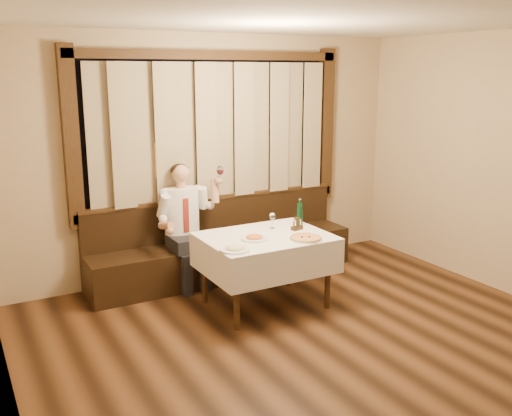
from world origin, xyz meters
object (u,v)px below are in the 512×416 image
cruet_caddy (297,225)px  dining_table (265,245)px  pizza (306,238)px  seated_man (185,216)px  pasta_red (254,236)px  green_bottle (300,214)px  pasta_cream (235,246)px  banquette (222,250)px

cruet_caddy → dining_table: bearing=172.6°
pizza → seated_man: bearing=121.8°
pasta_red → green_bottle: green_bottle is taller
pasta_cream → seated_man: bearing=90.1°
banquette → seated_man: (-0.50, -0.09, 0.50)m
dining_table → green_bottle: 0.60m
banquette → dining_table: 1.08m
dining_table → pasta_red: size_ratio=4.62×
dining_table → pizza: pizza is taller
seated_man → pasta_cream: bearing=-89.9°
dining_table → pasta_cream: bearing=-149.4°
pasta_cream → pizza: bearing=-1.6°
pizza → cruet_caddy: size_ratio=2.47×
pasta_cream → seated_man: seated_man is taller
pizza → pasta_red: pasta_red is taller
pizza → green_bottle: size_ratio=1.14×
banquette → green_bottle: bearing=-58.3°
pasta_red → green_bottle: 0.74m
pasta_red → pasta_cream: pasta_cream is taller
banquette → cruet_caddy: size_ratio=23.87×
banquette → cruet_caddy: (0.39, -1.00, 0.49)m
pasta_red → seated_man: size_ratio=0.20×
green_bottle → seated_man: (-1.02, 0.76, -0.07)m
pizza → cruet_caddy: (0.12, 0.34, 0.03)m
pasta_red → pasta_cream: (-0.33, -0.23, 0.00)m
banquette → pasta_cream: bearing=-110.6°
pasta_cream → cruet_caddy: cruet_caddy is taller
pasta_red → seated_man: seated_man is taller
pasta_red → pasta_cream: 0.40m
green_bottle → banquette: bearing=121.7°
pasta_red → pizza: bearing=-29.2°
pasta_red → pasta_cream: size_ratio=0.96×
pasta_red → pasta_cream: bearing=-145.7°
banquette → green_bottle: green_bottle is taller
green_bottle → cruet_caddy: (-0.13, -0.15, -0.08)m
dining_table → banquette: bearing=90.0°
cruet_caddy → green_bottle: bearing=38.2°
dining_table → seated_man: seated_man is taller
dining_table → green_bottle: bearing=18.4°
pasta_cream → cruet_caddy: bearing=19.6°
banquette → cruet_caddy: 1.18m
pizza → pasta_cream: 0.77m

